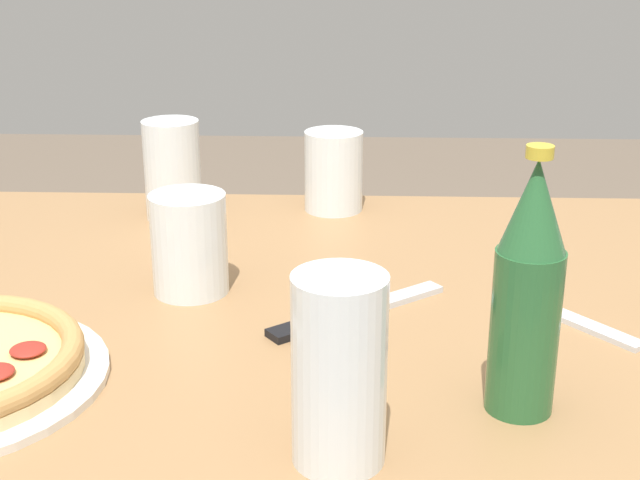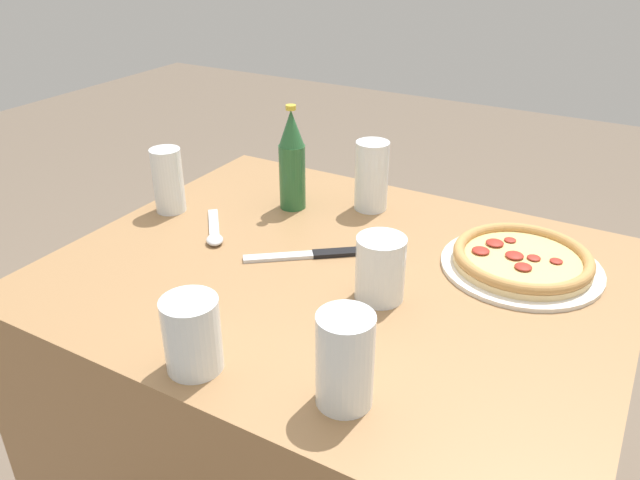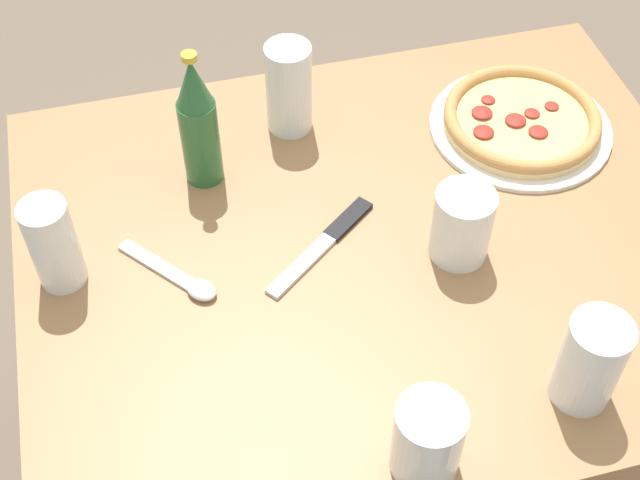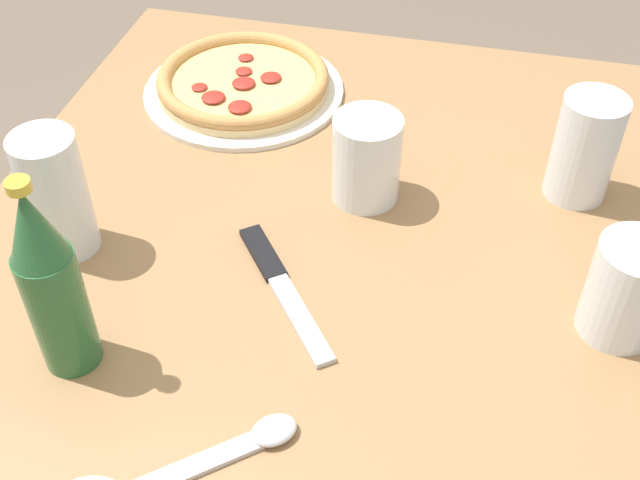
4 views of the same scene
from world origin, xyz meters
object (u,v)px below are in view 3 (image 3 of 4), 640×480
at_px(pizza_veggie, 521,121).
at_px(glass_iced_tea, 589,363).
at_px(glass_red_wine, 289,91).
at_px(spoon, 183,280).
at_px(glass_lemonade, 427,442).
at_px(glass_mango_juice, 461,227).
at_px(beer_bottle, 198,122).
at_px(knife, 325,242).
at_px(glass_orange_juice, 54,247).

xyz_separation_m(pizza_veggie, glass_iced_tea, (0.12, 0.47, 0.05)).
relative_size(glass_red_wine, glass_iced_tea, 1.12).
bearing_deg(spoon, glass_lemonade, 124.58).
relative_size(glass_red_wine, spoon, 1.03).
bearing_deg(spoon, glass_mango_juice, 174.01).
distance_m(pizza_veggie, beer_bottle, 0.52).
bearing_deg(glass_iced_tea, knife, -52.01).
bearing_deg(pizza_veggie, glass_red_wine, -16.02).
relative_size(glass_red_wine, glass_orange_juice, 1.08).
bearing_deg(glass_lemonade, glass_mango_juice, -117.01).
xyz_separation_m(glass_orange_juice, beer_bottle, (-0.22, -0.15, 0.04)).
distance_m(knife, spoon, 0.21).
bearing_deg(glass_red_wine, glass_lemonade, 91.64).
bearing_deg(glass_red_wine, glass_mango_juice, 118.01).
xyz_separation_m(glass_orange_juice, spoon, (-0.16, 0.05, -0.06)).
height_order(glass_lemonade, glass_orange_juice, glass_orange_juice).
bearing_deg(spoon, glass_orange_juice, -17.69).
xyz_separation_m(pizza_veggie, glass_mango_juice, (0.19, 0.22, 0.03)).
relative_size(glass_red_wine, beer_bottle, 0.66).
height_order(glass_mango_juice, glass_lemonade, same).
relative_size(pizza_veggie, knife, 1.54).
bearing_deg(pizza_veggie, glass_iced_tea, 75.84).
height_order(pizza_veggie, glass_red_wine, glass_red_wine).
bearing_deg(knife, pizza_veggie, -156.70).
bearing_deg(glass_lemonade, glass_red_wine, -88.36).
xyz_separation_m(beer_bottle, spoon, (0.06, 0.20, -0.10)).
relative_size(glass_iced_tea, knife, 0.72).
relative_size(glass_mango_juice, glass_lemonade, 1.00).
xyz_separation_m(glass_iced_tea, glass_orange_juice, (0.61, -0.35, 0.00)).
height_order(glass_iced_tea, knife, glass_iced_tea).
relative_size(beer_bottle, spoon, 1.55).
bearing_deg(glass_mango_juice, glass_orange_juice, -9.50).
xyz_separation_m(glass_red_wine, glass_mango_juice, (-0.17, 0.32, -0.02)).
bearing_deg(knife, glass_iced_tea, 127.99).
distance_m(pizza_veggie, glass_mango_juice, 0.29).
relative_size(pizza_veggie, beer_bottle, 1.27).
height_order(glass_iced_tea, beer_bottle, beer_bottle).
bearing_deg(glass_orange_juice, beer_bottle, -146.43).
bearing_deg(glass_lemonade, spoon, -55.42).
xyz_separation_m(knife, spoon, (0.21, 0.02, 0.00)).
distance_m(glass_lemonade, spoon, 0.41).
distance_m(glass_orange_juice, spoon, 0.18).
height_order(pizza_veggie, glass_mango_juice, glass_mango_juice).
xyz_separation_m(pizza_veggie, spoon, (0.57, 0.18, -0.01)).
xyz_separation_m(glass_red_wine, glass_orange_juice, (0.37, 0.23, -0.00)).
distance_m(glass_mango_juice, glass_lemonade, 0.33).
height_order(glass_iced_tea, spoon, glass_iced_tea).
height_order(glass_red_wine, glass_lemonade, glass_red_wine).
xyz_separation_m(glass_red_wine, glass_lemonade, (-0.02, 0.62, -0.02)).
xyz_separation_m(glass_mango_juice, glass_iced_tea, (-0.07, 0.25, 0.01)).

